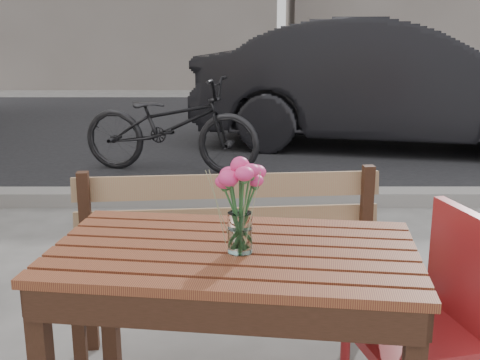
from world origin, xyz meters
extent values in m
cube|color=black|center=(0.00, 7.00, 0.00)|extent=(30.00, 8.00, 0.00)
cube|color=gray|center=(0.00, 3.00, 0.06)|extent=(30.00, 0.25, 0.12)
cube|color=#582117|center=(0.11, -0.06, 0.74)|extent=(1.31, 0.87, 0.03)
cube|color=black|center=(-0.41, 0.32, 0.36)|extent=(0.07, 0.07, 0.73)
cube|color=black|center=(0.71, 0.18, 0.36)|extent=(0.07, 0.07, 0.73)
cube|color=#A17553|center=(0.10, 0.50, 0.45)|extent=(1.45, 0.52, 0.03)
cube|color=#A17553|center=(0.08, 0.71, 0.69)|extent=(1.41, 0.16, 0.38)
cube|color=black|center=(-0.53, 0.28, 0.23)|extent=(0.06, 0.06, 0.47)
cube|color=black|center=(0.76, 0.40, 0.23)|extent=(0.06, 0.06, 0.47)
cube|color=black|center=(-0.56, 0.60, 0.43)|extent=(0.06, 0.06, 0.86)
cube|color=black|center=(0.73, 0.72, 0.43)|extent=(0.06, 0.06, 0.86)
cube|color=maroon|center=(0.74, -0.04, 0.44)|extent=(0.51, 0.51, 0.04)
cube|color=maroon|center=(0.93, 0.00, 0.66)|extent=(0.14, 0.43, 0.41)
cylinder|color=maroon|center=(0.87, 0.16, 0.21)|extent=(0.04, 0.04, 0.42)
cylinder|color=white|center=(0.13, -0.09, 0.83)|extent=(0.08, 0.08, 0.14)
cylinder|color=#316B36|center=(0.13, -0.09, 0.89)|extent=(0.05, 0.05, 0.27)
imported|color=black|center=(2.03, 5.54, 0.79)|extent=(5.06, 2.69, 1.59)
imported|color=black|center=(-0.59, 4.19, 0.50)|extent=(1.99, 1.08, 0.99)
camera|label=1|loc=(0.13, -1.96, 1.48)|focal=45.00mm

